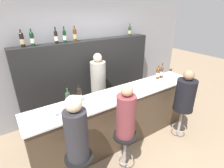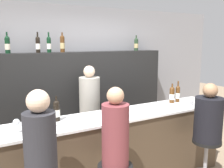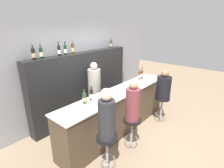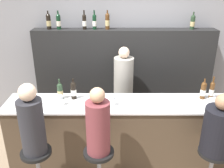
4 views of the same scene
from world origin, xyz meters
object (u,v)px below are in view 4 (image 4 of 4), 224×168
Objects in this scene: wine_bottle_counter_1 at (74,90)px; bar_stool_right at (212,161)px; wine_bottle_backbar_0 at (49,21)px; guest_seated_left at (32,123)px; wine_bottle_counter_3 at (212,90)px; bar_stool_middle at (99,161)px; wine_bottle_backbar_4 at (108,21)px; bar_stool_left at (38,161)px; bartender at (123,96)px; wine_glass_1 at (61,97)px; metal_bowl at (216,102)px; guest_seated_middle at (98,125)px; wine_bottle_counter_0 at (60,91)px; wine_bottle_backbar_5 at (193,22)px; wine_glass_0 at (35,98)px; wine_bottle_backbar_1 at (59,22)px; wine_bottle_backbar_3 at (95,22)px; wine_bottle_counter_2 at (203,90)px; guest_seated_right at (219,129)px; wine_bottle_backbar_2 at (85,22)px; wine_glass_2 at (113,98)px.

wine_bottle_counter_1 reaches higher than bar_stool_right.
guest_seated_left is at bearing -85.10° from wine_bottle_backbar_0.
bar_stool_middle is at bearing -154.46° from wine_bottle_counter_3.
guest_seated_left is at bearing -162.15° from wine_bottle_counter_3.
wine_bottle_backbar_4 is 0.45× the size of bar_stool_right.
bar_stool_middle is (0.76, 0.00, 0.00)m from bar_stool_left.
bartender is at bearing 150.74° from wine_bottle_counter_3.
wine_glass_1 is 0.19× the size of guest_seated_left.
bartender is at bearing 42.74° from wine_bottle_counter_1.
guest_seated_middle reaches higher than metal_bowl.
wine_bottle_counter_0 is 0.34× the size of guest_seated_left.
wine_bottle_backbar_0 reaches higher than wine_bottle_counter_3.
bar_stool_middle is (-1.57, -0.56, -0.52)m from metal_bowl.
wine_bottle_backbar_0 is 1.06× the size of wine_bottle_backbar_5.
bar_stool_right is (-0.14, -1.88, -1.38)m from wine_bottle_backbar_5.
wine_bottle_counter_3 is 1.15× the size of wine_bottle_backbar_5.
bar_stool_middle is at bearing -31.99° from wine_glass_0.
wine_bottle_backbar_3 is at bearing 0.00° from wine_bottle_backbar_1.
wine_bottle_backbar_3 is 2.07m from guest_seated_middle.
wine_bottle_backbar_3 is 0.45× the size of bar_stool_left.
guest_seated_left is (0.11, -0.55, -0.05)m from wine_glass_0.
wine_bottle_counter_3 is 1.75m from guest_seated_middle.
wine_bottle_backbar_0 is 0.44× the size of bar_stool_left.
wine_bottle_counter_1 is 1.01× the size of wine_bottle_counter_2.
wine_bottle_counter_2 reaches higher than wine_bottle_counter_0.
guest_seated_middle is (-1.54, -1.88, -0.86)m from wine_bottle_backbar_5.
wine_glass_0 is 0.19× the size of guest_seated_middle.
guest_seated_left is at bearing 180.00° from guest_seated_middle.
wine_bottle_backbar_3 reaches higher than guest_seated_right.
wine_bottle_backbar_2 is 2.00× the size of wine_glass_2.
guest_seated_middle is at bearing -108.01° from wine_glass_2.
wine_bottle_backbar_1 is at bearing 98.99° from wine_bottle_counter_0.
wine_bottle_counter_2 is at bearing 18.76° from bar_stool_left.
guest_seated_left reaches higher than metal_bowl.
wine_bottle_backbar_5 reaches higher than bar_stool_left.
wine_bottle_backbar_1 reaches higher than wine_bottle_counter_1.
wine_bottle_backbar_4 is (0.83, -0.00, 0.01)m from wine_bottle_backbar_1.
wine_bottle_backbar_4 is (-1.49, 1.13, 0.78)m from wine_bottle_counter_3.
wine_glass_1 reaches higher than wine_glass_0.
wine_bottle_backbar_0 is 0.44× the size of bar_stool_middle.
wine_bottle_counter_1 is 0.96× the size of wine_bottle_backbar_2.
wine_glass_2 is at bearing 30.20° from bar_stool_left.
bar_stool_left is at bearing -140.77° from wine_bottle_backbar_5.
bar_stool_left is at bearing 180.00° from bar_stool_middle.
guest_seated_middle reaches higher than wine_bottle_counter_3.
bar_stool_left is 0.76m from bar_stool_middle.
wine_bottle_counter_1 is at bearing 63.36° from bar_stool_left.
bar_stool_left is at bearing 0.00° from guest_seated_left.
wine_bottle_backbar_2 reaches higher than bar_stool_right.
wine_bottle_counter_0 is at bearing -72.83° from wine_bottle_backbar_0.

